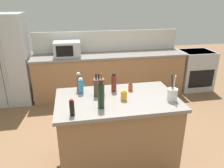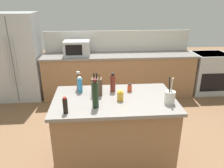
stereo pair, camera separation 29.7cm
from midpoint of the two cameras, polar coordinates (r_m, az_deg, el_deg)
name	(u,v)px [view 1 (the left image)]	position (r m, az deg, el deg)	size (l,w,h in m)	color
ground_plane	(117,159)	(3.20, -1.59, -19.18)	(14.00, 14.00, 0.00)	brown
back_counter_run	(110,75)	(4.91, -2.27, 2.45)	(3.32, 0.66, 0.94)	#936B47
wall_backsplash	(107,41)	(5.03, -2.93, 11.15)	(3.28, 0.03, 0.46)	beige
kitchen_island	(117,130)	(2.91, -1.69, -12.13)	(1.49, 0.89, 0.94)	#936B47
refrigerator	(5,60)	(5.01, -27.67, 5.56)	(0.91, 0.75, 1.81)	#ADB2B7
range_oven	(195,70)	(5.58, 19.36, 3.56)	(0.76, 0.65, 0.92)	#ADB2B7
microwave	(67,49)	(4.70, -13.44, 8.87)	(0.54, 0.39, 0.31)	#ADB2B7
knife_block	(99,87)	(2.72, -6.56, -0.87)	(0.14, 0.11, 0.29)	#4C3828
utensil_crock	(172,94)	(2.65, 12.42, -2.67)	(0.12, 0.12, 0.32)	beige
vinegar_bottle	(114,83)	(2.83, -2.54, 0.24)	(0.07, 0.07, 0.25)	maroon
spice_jar_paprika	(130,87)	(2.87, 1.90, -0.86)	(0.06, 0.06, 0.11)	#B73D1E
dish_soap_bottle	(81,86)	(2.82, -11.13, -0.66)	(0.06, 0.06, 0.21)	#3384BC
honey_jar	(124,95)	(2.61, -0.14, -3.04)	(0.08, 0.08, 0.13)	gold
soy_sauce_bottle	(72,108)	(2.33, -14.06, -6.15)	(0.05, 0.05, 0.19)	black
wine_bottle	(101,95)	(2.40, -6.47, -2.94)	(0.07, 0.07, 0.34)	black
pepper_grinder	(79,82)	(2.90, -11.57, 0.35)	(0.06, 0.06, 0.25)	brown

